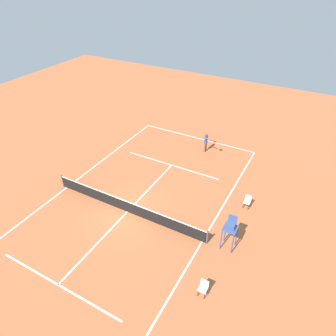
{
  "coord_description": "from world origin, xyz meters",
  "views": [
    {
      "loc": [
        -9.84,
        12.22,
        14.42
      ],
      "look_at": [
        -0.48,
        -4.94,
        0.8
      ],
      "focal_mm": 32.55,
      "sensor_mm": 36.0,
      "label": 1
    }
  ],
  "objects_px": {
    "player_serving": "(206,141)",
    "courtside_chair_near": "(203,287)",
    "umpire_chair": "(231,228)",
    "tennis_ball": "(211,174)",
    "courtside_chair_mid": "(247,201)"
  },
  "relations": [
    {
      "from": "player_serving",
      "to": "courtside_chair_near",
      "type": "relative_size",
      "value": 1.93
    },
    {
      "from": "courtside_chair_near",
      "to": "courtside_chair_mid",
      "type": "xyz_separation_m",
      "value": [
        -0.04,
        -7.62,
        0.0
      ]
    },
    {
      "from": "player_serving",
      "to": "courtside_chair_mid",
      "type": "relative_size",
      "value": 1.93
    },
    {
      "from": "umpire_chair",
      "to": "courtside_chair_mid",
      "type": "distance_m",
      "value": 4.16
    },
    {
      "from": "player_serving",
      "to": "courtside_chair_near",
      "type": "height_order",
      "value": "player_serving"
    },
    {
      "from": "tennis_ball",
      "to": "courtside_chair_mid",
      "type": "xyz_separation_m",
      "value": [
        -3.65,
        2.48,
        0.5
      ]
    },
    {
      "from": "player_serving",
      "to": "tennis_ball",
      "type": "distance_m",
      "value": 3.57
    },
    {
      "from": "umpire_chair",
      "to": "tennis_ball",
      "type": "bearing_deg",
      "value": -60.42
    },
    {
      "from": "courtside_chair_mid",
      "to": "player_serving",
      "type": "bearing_deg",
      "value": -45.3
    },
    {
      "from": "tennis_ball",
      "to": "courtside_chair_near",
      "type": "bearing_deg",
      "value": 109.7
    },
    {
      "from": "courtside_chair_near",
      "to": "umpire_chair",
      "type": "bearing_deg",
      "value": -91.16
    },
    {
      "from": "tennis_ball",
      "to": "courtside_chair_mid",
      "type": "bearing_deg",
      "value": 145.85
    },
    {
      "from": "courtside_chair_mid",
      "to": "umpire_chair",
      "type": "bearing_deg",
      "value": 90.53
    },
    {
      "from": "umpire_chair",
      "to": "player_serving",
      "type": "bearing_deg",
      "value": -60.22
    },
    {
      "from": "tennis_ball",
      "to": "courtside_chair_mid",
      "type": "distance_m",
      "value": 4.44
    }
  ]
}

